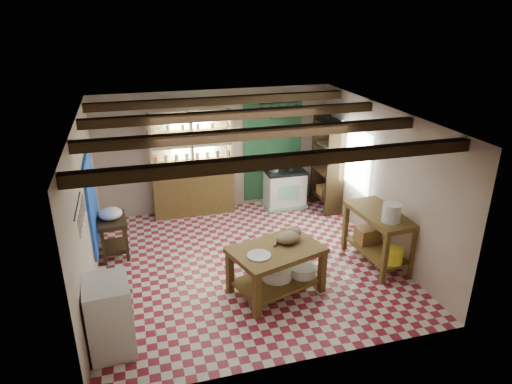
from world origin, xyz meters
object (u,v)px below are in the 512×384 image
object	(u,v)px
prep_table	(114,237)
work_table	(276,270)
stove	(285,188)
cat	(288,238)
right_counter	(378,238)
white_cabinet	(109,316)

from	to	relation	value
prep_table	work_table	bearing A→B (deg)	-41.80
work_table	stove	size ratio (longest dim) A/B	1.56
work_table	cat	distance (m)	0.54
stove	right_counter	bearing A→B (deg)	-74.84
stove	right_counter	size ratio (longest dim) A/B	0.65
prep_table	cat	bearing A→B (deg)	-37.59
prep_table	right_counter	bearing A→B (deg)	-23.11
right_counter	cat	world-z (taller)	right_counter
work_table	stove	distance (m)	3.34
prep_table	white_cabinet	bearing A→B (deg)	-94.70
stove	prep_table	world-z (taller)	stove
work_table	white_cabinet	xyz separation A→B (m)	(-2.45, -0.65, 0.12)
right_counter	cat	xyz separation A→B (m)	(-1.73, -0.25, 0.37)
cat	stove	bearing A→B (deg)	44.59
work_table	stove	world-z (taller)	stove
white_cabinet	right_counter	xyz separation A→B (m)	(4.40, 1.02, -0.02)
white_cabinet	prep_table	bearing A→B (deg)	84.69
work_table	white_cabinet	bearing A→B (deg)	177.71
cat	prep_table	bearing A→B (deg)	119.55
stove	cat	size ratio (longest dim) A/B	2.22
work_table	right_counter	world-z (taller)	right_counter
work_table	prep_table	xyz separation A→B (m)	(-2.43, 1.87, -0.02)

